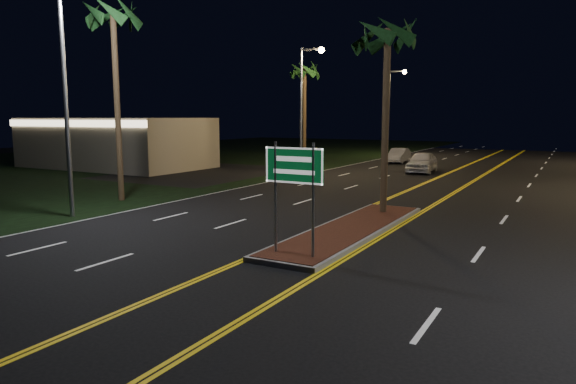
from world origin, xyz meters
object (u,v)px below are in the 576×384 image
Objects in this scene: highway_sign at (294,176)px; palm_left_far at (305,71)px; commercial_building at (116,143)px; palm_median at (388,34)px; palm_left_near at (113,17)px; streetlight_left_mid at (306,95)px; car_far at (399,154)px; car_near at (422,160)px; median_island at (351,229)px; streetlight_left_near at (71,75)px; streetlight_left_far at (392,102)px.

palm_left_far is (-12.80, 25.20, 5.34)m from highway_sign.
commercial_building is 1.81× the size of palm_median.
highway_sign is at bearing -22.60° from palm_left_near.
palm_left_far is (-2.19, 4.00, 2.09)m from streetlight_left_mid.
streetlight_left_mid is 12.92m from car_far.
car_near is at bearing 1.17° from palm_left_far.
palm_median is (0.00, 3.50, 7.19)m from median_island.
median_island is at bearing -4.57° from palm_left_near.
median_island is 15.20m from palm_left_near.
highway_sign is 25.63m from car_near.
streetlight_left_near reaches higher than palm_median.
palm_left_far reaches higher than car_near.
car_near is at bearing -64.54° from streetlight_left_far.
streetlight_left_far is (0.00, 40.00, 0.00)m from streetlight_left_near.
highway_sign is at bearing -80.90° from car_far.
car_far is at bearing 102.30° from highway_sign.
commercial_building is 1.67× the size of streetlight_left_near.
highway_sign is 23.93m from streetlight_left_mid.
palm_median reaches higher than car_far.
streetlight_left_near reaches higher than car_far.
commercial_building is at bearing -165.21° from car_near.
streetlight_left_mid reaches higher than car_far.
palm_median is (10.61, -33.50, 1.62)m from streetlight_left_far.
streetlight_left_far is (-10.61, 41.20, 3.25)m from highway_sign.
median_island is at bearing -26.55° from commercial_building.
car_far is (-7.11, 32.63, -1.65)m from highway_sign.
palm_left_far is 1.64× the size of car_near.
streetlight_left_near is 1.00× the size of streetlight_left_far.
palm_left_far is at bearing 95.21° from streetlight_left_near.
commercial_building is 2.79× the size of car_near.
streetlight_left_mid is 0.92× the size of palm_left_near.
car_near is at bearing 29.17° from streetlight_left_mid.
palm_left_near is at bearing 175.43° from median_island.
car_near is (7.52, 24.20, -4.76)m from streetlight_left_near.
median_island is at bearing -86.62° from car_near.
palm_left_far is at bearing -130.63° from car_far.
commercial_building reaches higher than median_island.
palm_left_near is 29.06m from car_far.
streetlight_left_mid is at bearing 121.98° from median_island.
highway_sign is 11.17m from streetlight_left_near.
palm_left_far is (-0.30, 20.00, -0.93)m from palm_left_near.
streetlight_left_near is at bearing -84.79° from palm_left_far.
palm_left_near is (-12.50, -2.50, 1.40)m from palm_median.
highway_sign is at bearing -75.56° from streetlight_left_far.
median_island is 38.89m from streetlight_left_far.
highway_sign is 0.39× the size of palm_median.
car_near is (-3.09, 25.40, -1.51)m from highway_sign.
palm_left_near is at bearing -168.69° from palm_median.
streetlight_left_far is at bearing 104.44° from highway_sign.
streetlight_left_near is 5.36m from palm_left_near.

